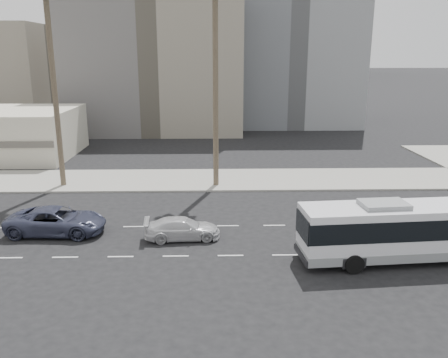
{
  "coord_description": "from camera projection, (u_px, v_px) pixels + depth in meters",
  "views": [
    {
      "loc": [
        -3.92,
        -23.02,
        10.68
      ],
      "look_at": [
        -3.26,
        4.0,
        3.27
      ],
      "focal_mm": 36.67,
      "sensor_mm": 36.0,
      "label": 1
    }
  ],
  "objects": [
    {
      "name": "ground",
      "position": [
        285.0,
        255.0,
        25.11
      ],
      "size": [
        700.0,
        700.0,
        0.0
      ],
      "primitive_type": "plane",
      "color": "black",
      "rests_on": "ground"
    },
    {
      "name": "sidewalk_north",
      "position": [
        258.0,
        179.0,
        40.03
      ],
      "size": [
        120.0,
        7.0,
        0.15
      ],
      "primitive_type": "cube",
      "color": "gray",
      "rests_on": "ground"
    },
    {
      "name": "midrise_beige_west",
      "position": [
        157.0,
        66.0,
        65.84
      ],
      "size": [
        24.0,
        18.0,
        18.0
      ],
      "primitive_type": "cube",
      "color": "slate",
      "rests_on": "ground"
    },
    {
      "name": "midrise_gray_center",
      "position": [
        288.0,
        39.0,
        72.0
      ],
      "size": [
        20.0,
        20.0,
        26.0
      ],
      "primitive_type": "cube",
      "color": "slate",
      "rests_on": "ground"
    },
    {
      "name": "civic_tower",
      "position": [
        216.0,
        2.0,
        255.85
      ],
      "size": [
        42.0,
        42.0,
        129.0
      ],
      "color": "#BAB4AA",
      "rests_on": "ground"
    },
    {
      "name": "highrise_right",
      "position": [
        306.0,
        6.0,
        238.68
      ],
      "size": [
        26.0,
        26.0,
        70.0
      ],
      "primitive_type": "cube",
      "color": "slate",
      "rests_on": "ground"
    },
    {
      "name": "highrise_far",
      "position": [
        337.0,
        20.0,
        269.52
      ],
      "size": [
        22.0,
        22.0,
        60.0
      ],
      "primitive_type": "cube",
      "color": "slate",
      "rests_on": "ground"
    },
    {
      "name": "city_bus",
      "position": [
        408.0,
        229.0,
        24.12
      ],
      "size": [
        11.66,
        3.48,
        3.3
      ],
      "rotation": [
        0.0,
        0.0,
        0.08
      ],
      "color": "silver",
      "rests_on": "ground"
    },
    {
      "name": "car_a",
      "position": [
        182.0,
        228.0,
        27.21
      ],
      "size": [
        2.2,
        4.6,
        1.29
      ],
      "primitive_type": "imported",
      "rotation": [
        0.0,
        0.0,
        1.66
      ],
      "color": "silver",
      "rests_on": "ground"
    },
    {
      "name": "car_b",
      "position": [
        57.0,
        221.0,
        27.96
      ],
      "size": [
        3.01,
        6.02,
        1.64
      ],
      "primitive_type": "imported",
      "rotation": [
        0.0,
        0.0,
        1.52
      ],
      "color": "#383B53",
      "rests_on": "ground"
    }
  ]
}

